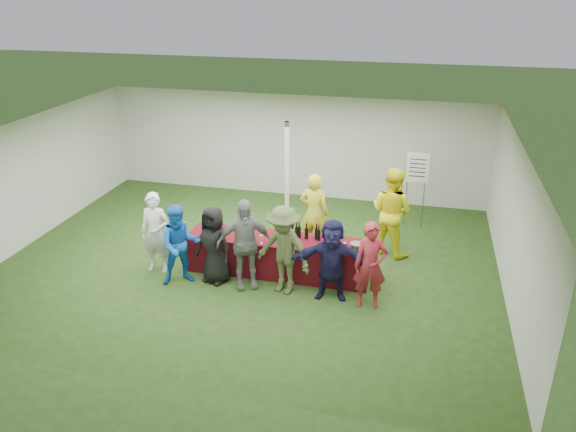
% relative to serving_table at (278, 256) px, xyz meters
% --- Properties ---
extents(ground, '(60.00, 60.00, 0.00)m').
position_rel_serving_table_xyz_m(ground, '(-0.69, 0.32, -0.38)').
color(ground, '#284719').
rests_on(ground, ground).
extents(tent, '(10.00, 10.00, 10.00)m').
position_rel_serving_table_xyz_m(tent, '(-0.19, 1.52, 0.98)').
color(tent, white).
rests_on(tent, ground).
extents(serving_table, '(3.60, 0.80, 0.75)m').
position_rel_serving_table_xyz_m(serving_table, '(0.00, 0.00, 0.00)').
color(serving_table, '#620B11').
rests_on(serving_table, ground).
extents(wine_bottles, '(0.64, 0.13, 0.32)m').
position_rel_serving_table_xyz_m(wine_bottles, '(0.62, 0.14, 0.50)').
color(wine_bottles, black).
rests_on(wine_bottles, serving_table).
extents(wine_glasses, '(2.80, 0.15, 0.16)m').
position_rel_serving_table_xyz_m(wine_glasses, '(-0.45, -0.26, 0.49)').
color(wine_glasses, silver).
rests_on(wine_glasses, serving_table).
extents(water_bottle, '(0.07, 0.07, 0.23)m').
position_rel_serving_table_xyz_m(water_bottle, '(0.03, 0.08, 0.48)').
color(water_bottle, silver).
rests_on(water_bottle, serving_table).
extents(bar_towel, '(0.25, 0.18, 0.03)m').
position_rel_serving_table_xyz_m(bar_towel, '(1.61, 0.05, 0.39)').
color(bar_towel, white).
rests_on(bar_towel, serving_table).
extents(dump_bucket, '(0.24, 0.24, 0.18)m').
position_rel_serving_table_xyz_m(dump_bucket, '(1.56, -0.22, 0.46)').
color(dump_bucket, slate).
rests_on(dump_bucket, serving_table).
extents(wine_list_sign, '(0.50, 0.03, 1.80)m').
position_rel_serving_table_xyz_m(wine_list_sign, '(2.52, 2.96, 0.94)').
color(wine_list_sign, slate).
rests_on(wine_list_sign, ground).
extents(staff_pourer, '(0.68, 0.48, 1.75)m').
position_rel_serving_table_xyz_m(staff_pourer, '(0.49, 1.13, 0.50)').
color(staff_pourer, yellow).
rests_on(staff_pourer, ground).
extents(staff_back, '(1.16, 1.08, 1.90)m').
position_rel_serving_table_xyz_m(staff_back, '(2.08, 1.43, 0.58)').
color(staff_back, yellow).
rests_on(staff_back, ground).
extents(customer_0, '(0.62, 0.43, 1.65)m').
position_rel_serving_table_xyz_m(customer_0, '(-2.37, -0.47, 0.45)').
color(customer_0, white).
rests_on(customer_0, ground).
extents(customer_1, '(0.97, 0.91, 1.59)m').
position_rel_serving_table_xyz_m(customer_1, '(-1.71, -0.80, 0.42)').
color(customer_1, blue).
rests_on(customer_1, ground).
extents(customer_2, '(0.87, 0.70, 1.54)m').
position_rel_serving_table_xyz_m(customer_2, '(-1.10, -0.60, 0.40)').
color(customer_2, black).
rests_on(customer_2, ground).
extents(customer_3, '(1.13, 0.83, 1.78)m').
position_rel_serving_table_xyz_m(customer_3, '(-0.47, -0.67, 0.51)').
color(customer_3, slate).
rests_on(customer_3, ground).
extents(customer_4, '(1.26, 0.97, 1.72)m').
position_rel_serving_table_xyz_m(customer_4, '(0.28, -0.68, 0.49)').
color(customer_4, '#44502A').
rests_on(customer_4, ground).
extents(customer_5, '(1.47, 0.57, 1.55)m').
position_rel_serving_table_xyz_m(customer_5, '(1.17, -0.67, 0.40)').
color(customer_5, '#18163B').
rests_on(customer_5, ground).
extents(customer_6, '(0.64, 0.47, 1.61)m').
position_rel_serving_table_xyz_m(customer_6, '(1.88, -0.79, 0.43)').
color(customer_6, maroon).
rests_on(customer_6, ground).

